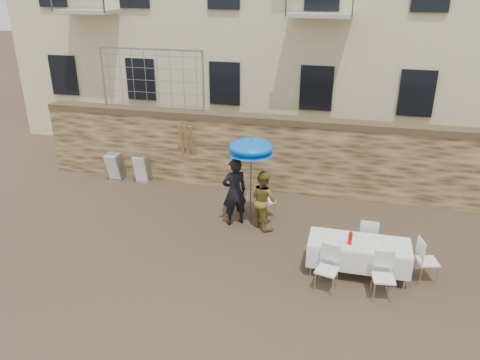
% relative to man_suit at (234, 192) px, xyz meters
% --- Properties ---
extents(ground, '(80.00, 80.00, 0.00)m').
position_rel_man_suit_xyz_m(ground, '(-0.16, -2.57, -0.90)').
color(ground, brown).
rests_on(ground, ground).
extents(stone_wall, '(13.00, 0.50, 2.20)m').
position_rel_man_suit_xyz_m(stone_wall, '(-0.16, 2.43, 0.20)').
color(stone_wall, olive).
rests_on(stone_wall, ground).
extents(chain_link_fence, '(3.20, 0.06, 1.80)m').
position_rel_man_suit_xyz_m(chain_link_fence, '(-3.16, 2.43, 2.20)').
color(chain_link_fence, gray).
rests_on(chain_link_fence, stone_wall).
extents(man_suit, '(0.78, 0.72, 1.79)m').
position_rel_man_suit_xyz_m(man_suit, '(0.00, 0.00, 0.00)').
color(man_suit, black).
rests_on(man_suit, ground).
extents(woman_dress, '(0.94, 0.92, 1.53)m').
position_rel_man_suit_xyz_m(woman_dress, '(0.75, 0.00, -0.13)').
color(woman_dress, '#AF9335').
rests_on(woman_dress, ground).
extents(umbrella, '(1.15, 1.15, 2.14)m').
position_rel_man_suit_xyz_m(umbrella, '(0.40, 0.10, 1.13)').
color(umbrella, '#3F3F44').
rests_on(umbrella, ground).
extents(couple_chair_left, '(0.56, 0.56, 0.96)m').
position_rel_man_suit_xyz_m(couple_chair_left, '(0.00, 0.55, -0.42)').
color(couple_chair_left, white).
rests_on(couple_chair_left, ground).
extents(couple_chair_right, '(0.68, 0.68, 0.96)m').
position_rel_man_suit_xyz_m(couple_chair_right, '(0.70, 0.55, -0.42)').
color(couple_chair_right, white).
rests_on(couple_chair_right, ground).
extents(banquet_table, '(2.10, 0.85, 0.78)m').
position_rel_man_suit_xyz_m(banquet_table, '(3.13, -1.54, -0.16)').
color(banquet_table, white).
rests_on(banquet_table, ground).
extents(soda_bottle, '(0.09, 0.09, 0.26)m').
position_rel_man_suit_xyz_m(soda_bottle, '(2.93, -1.69, 0.01)').
color(soda_bottle, red).
rests_on(soda_bottle, banquet_table).
extents(table_chair_front_left, '(0.57, 0.57, 0.96)m').
position_rel_man_suit_xyz_m(table_chair_front_left, '(2.53, -2.29, -0.42)').
color(table_chair_front_left, white).
rests_on(table_chair_front_left, ground).
extents(table_chair_front_right, '(0.53, 0.53, 0.96)m').
position_rel_man_suit_xyz_m(table_chair_front_right, '(3.63, -2.29, -0.42)').
color(table_chair_front_right, white).
rests_on(table_chair_front_right, ground).
extents(table_chair_back, '(0.48, 0.48, 0.96)m').
position_rel_man_suit_xyz_m(table_chair_back, '(3.33, -0.74, -0.42)').
color(table_chair_back, white).
rests_on(table_chair_back, ground).
extents(table_chair_side, '(0.59, 0.59, 0.96)m').
position_rel_man_suit_xyz_m(table_chair_side, '(4.53, -1.44, -0.42)').
color(table_chair_side, white).
rests_on(table_chair_side, ground).
extents(chair_stack_left, '(0.46, 0.55, 0.92)m').
position_rel_man_suit_xyz_m(chair_stack_left, '(-4.39, 2.10, -0.44)').
color(chair_stack_left, white).
rests_on(chair_stack_left, ground).
extents(chair_stack_right, '(0.46, 0.47, 0.92)m').
position_rel_man_suit_xyz_m(chair_stack_right, '(-3.49, 2.10, -0.44)').
color(chair_stack_right, white).
rests_on(chair_stack_right, ground).
extents(wood_planks, '(0.70, 0.20, 2.00)m').
position_rel_man_suit_xyz_m(wood_planks, '(-1.89, 2.17, 0.10)').
color(wood_planks, '#A37749').
rests_on(wood_planks, ground).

